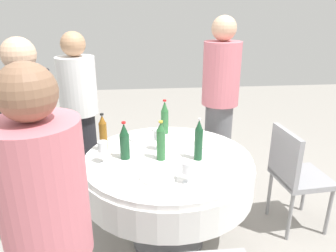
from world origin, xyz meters
TOP-DOWN VIEW (x-y plane):
  - ground_plane at (0.00, 0.00)m, footprint 10.00×10.00m
  - dining_table at (0.00, 0.00)m, footprint 1.25×1.25m
  - bottle_green_inner at (0.02, 0.46)m, footprint 0.06×0.06m
  - bottle_green_right at (-0.05, -0.03)m, footprint 0.06×0.06m
  - bottle_amber_far at (-0.47, 0.15)m, footprint 0.06×0.06m
  - bottle_dark_green_mid at (0.21, -0.06)m, footprint 0.06×0.06m
  - bottle_dark_green_east at (-0.31, 0.01)m, footprint 0.07×0.07m
  - wine_glass_mid at (-0.06, 0.13)m, footprint 0.07×0.07m
  - wine_glass_east at (-0.45, -0.05)m, footprint 0.07×0.07m
  - wine_glass_north at (0.08, -0.37)m, footprint 0.08×0.08m
  - plate_near at (-0.09, -0.29)m, footprint 0.23×0.23m
  - plate_left at (-0.16, 0.35)m, footprint 0.23×0.23m
  - plate_front at (0.35, 0.20)m, footprint 0.24×0.24m
  - person_inner at (-0.74, 0.79)m, footprint 0.34×0.34m
  - person_right at (-0.94, 0.04)m, footprint 0.34×0.34m
  - person_far at (0.56, 0.75)m, footprint 0.34×0.34m
  - person_mid at (-0.58, -0.98)m, footprint 0.34×0.34m
  - chair_west at (1.03, 0.09)m, footprint 0.43×0.43m

SIDE VIEW (x-z plane):
  - ground_plane at x=0.00m, z-range 0.00..0.00m
  - chair_west at x=1.03m, z-range 0.08..0.95m
  - dining_table at x=0.00m, z-range 0.22..0.96m
  - plate_near at x=-0.09m, z-range 0.74..0.76m
  - plate_left at x=-0.16m, z-range 0.74..0.76m
  - plate_front at x=0.35m, z-range 0.74..0.76m
  - person_inner at x=-0.74m, z-range 0.04..1.60m
  - person_right at x=-0.94m, z-range 0.04..1.63m
  - person_mid at x=-0.58m, z-range 0.04..1.63m
  - wine_glass_north at x=0.08m, z-range 0.77..0.91m
  - wine_glass_east at x=-0.45m, z-range 0.78..0.94m
  - wine_glass_mid at x=-0.06m, z-range 0.78..0.94m
  - bottle_dark_green_east at x=-0.31m, z-range 0.73..1.01m
  - bottle_green_right at x=-0.05m, z-range 0.73..1.02m
  - bottle_green_inner at x=0.02m, z-range 0.73..1.03m
  - bottle_amber_far at x=-0.47m, z-range 0.73..1.03m
  - bottle_dark_green_mid at x=0.21m, z-range 0.73..1.04m
  - person_far at x=0.56m, z-range 0.05..1.74m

